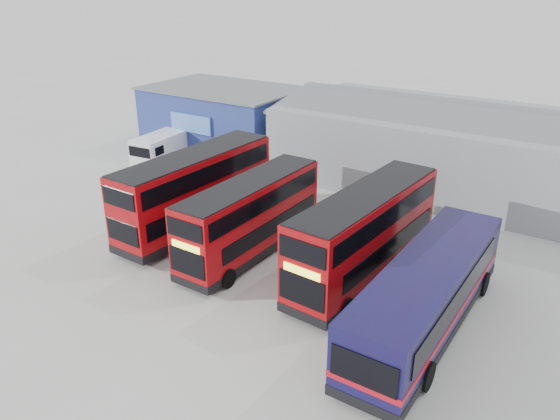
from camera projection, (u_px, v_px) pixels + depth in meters
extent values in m
plane|color=#A8A8A3|center=(222.00, 290.00, 25.62)|extent=(120.00, 120.00, 0.00)
cube|color=navy|center=(224.00, 119.00, 45.46)|extent=(12.00, 8.00, 5.00)
cube|color=slate|center=(223.00, 88.00, 44.44)|extent=(12.30, 8.30, 0.15)
cube|color=#5082E4|center=(191.00, 123.00, 42.11)|extent=(3.96, 0.15, 1.40)
cube|color=gray|center=(505.00, 157.00, 36.00)|extent=(30.00, 12.00, 5.00)
cube|color=slate|center=(502.00, 126.00, 32.75)|extent=(30.50, 6.33, 1.29)
cube|color=slate|center=(521.00, 108.00, 37.05)|extent=(30.50, 6.33, 1.29)
cube|color=#9B080D|center=(196.00, 190.00, 30.88)|extent=(2.89, 10.72, 4.10)
cube|color=black|center=(198.00, 219.00, 31.62)|extent=(2.93, 10.76, 0.46)
cube|color=black|center=(209.00, 205.00, 30.09)|extent=(0.36, 9.01, 0.96)
cube|color=black|center=(175.00, 195.00, 31.44)|extent=(0.36, 9.01, 0.96)
cube|color=black|center=(212.00, 173.00, 29.71)|extent=(0.39, 10.03, 0.96)
cube|color=black|center=(178.00, 165.00, 31.06)|extent=(0.39, 10.03, 0.96)
cube|color=black|center=(254.00, 173.00, 35.12)|extent=(2.28, 0.13, 1.37)
cube|color=black|center=(253.00, 146.00, 34.40)|extent=(2.28, 0.13, 0.96)
cube|color=#F6F834|center=(253.00, 160.00, 34.77)|extent=(1.82, 0.10, 0.35)
cube|color=black|center=(123.00, 233.00, 27.10)|extent=(2.23, 0.13, 1.11)
cube|color=black|center=(118.00, 199.00, 26.37)|extent=(2.23, 0.13, 0.91)
cube|color=black|center=(194.00, 155.00, 30.05)|extent=(2.74, 10.56, 0.10)
cylinder|color=black|center=(253.00, 204.00, 33.77)|extent=(0.36, 1.06, 1.05)
cylinder|color=black|center=(223.00, 196.00, 35.05)|extent=(0.36, 1.06, 1.05)
cylinder|color=black|center=(180.00, 242.00, 28.97)|extent=(0.36, 1.06, 1.05)
cylinder|color=black|center=(149.00, 231.00, 30.25)|extent=(0.36, 1.06, 1.05)
cube|color=#9B080D|center=(251.00, 216.00, 28.09)|extent=(2.43, 9.64, 3.71)
cube|color=black|center=(251.00, 245.00, 28.76)|extent=(2.46, 9.68, 0.41)
cube|color=black|center=(237.00, 216.00, 29.14)|extent=(0.16, 8.15, 0.87)
cube|color=black|center=(273.00, 226.00, 27.95)|extent=(0.16, 8.15, 0.87)
cube|color=black|center=(232.00, 191.00, 28.24)|extent=(0.18, 9.06, 0.87)
cube|color=black|center=(269.00, 201.00, 27.05)|extent=(0.18, 9.06, 0.87)
cube|color=black|center=(187.00, 263.00, 24.63)|extent=(2.06, 0.08, 1.24)
cube|color=black|center=(184.00, 230.00, 23.97)|extent=(2.06, 0.08, 0.87)
cube|color=#F6F834|center=(186.00, 247.00, 24.29)|extent=(1.65, 0.06, 0.32)
cube|color=black|center=(300.00, 196.00, 31.97)|extent=(2.01, 0.07, 1.01)
cube|color=black|center=(300.00, 170.00, 31.31)|extent=(2.01, 0.07, 0.82)
cube|color=black|center=(250.00, 182.00, 27.34)|extent=(2.29, 9.51, 0.09)
cylinder|color=black|center=(193.00, 265.00, 26.78)|extent=(0.31, 0.96, 0.95)
cylinder|color=black|center=(228.00, 278.00, 25.66)|extent=(0.31, 0.96, 0.95)
cylinder|color=black|center=(261.00, 224.00, 31.17)|extent=(0.31, 0.96, 0.95)
cylinder|color=black|center=(294.00, 234.00, 30.05)|extent=(0.31, 0.96, 0.95)
cube|color=#9B080D|center=(365.00, 233.00, 25.81)|extent=(3.19, 10.55, 4.01)
cube|color=black|center=(362.00, 267.00, 26.53)|extent=(3.24, 10.59, 0.45)
cube|color=black|center=(346.00, 232.00, 26.98)|extent=(0.66, 8.80, 0.94)
cube|color=black|center=(392.00, 246.00, 25.59)|extent=(0.66, 8.80, 0.94)
cube|color=black|center=(343.00, 204.00, 26.02)|extent=(0.73, 9.79, 0.94)
cube|color=black|center=(391.00, 217.00, 24.63)|extent=(0.73, 9.79, 0.94)
cube|color=black|center=(301.00, 291.00, 22.21)|extent=(2.23, 0.20, 1.34)
cube|color=black|center=(302.00, 252.00, 21.50)|extent=(2.23, 0.20, 0.94)
cube|color=#F6F834|center=(302.00, 272.00, 21.85)|extent=(1.78, 0.16, 0.35)
cube|color=black|center=(411.00, 209.00, 29.86)|extent=(2.18, 0.20, 1.09)
cube|color=black|center=(414.00, 179.00, 29.15)|extent=(2.18, 0.20, 0.89)
cube|color=black|center=(367.00, 194.00, 25.00)|extent=(3.04, 10.39, 0.10)
cylinder|color=black|center=(300.00, 291.00, 24.55)|extent=(0.39, 1.05, 1.03)
cylinder|color=black|center=(345.00, 309.00, 23.24)|extent=(0.39, 1.05, 1.03)
cylinder|color=black|center=(367.00, 241.00, 29.12)|extent=(0.39, 1.05, 1.03)
cylinder|color=black|center=(408.00, 254.00, 27.81)|extent=(0.39, 1.05, 1.03)
cube|color=#0E0F3D|center=(427.00, 293.00, 22.03)|extent=(2.80, 11.83, 2.84)
cube|color=black|center=(424.00, 318.00, 22.52)|extent=(2.84, 11.88, 0.43)
cube|color=#AD0D19|center=(426.00, 304.00, 22.23)|extent=(2.83, 11.87, 0.27)
cube|color=black|center=(460.00, 297.00, 20.91)|extent=(0.15, 9.88, 1.02)
cube|color=black|center=(393.00, 277.00, 22.29)|extent=(0.15, 9.88, 1.02)
cube|color=black|center=(470.00, 235.00, 26.48)|extent=(2.42, 0.08, 1.40)
cube|color=black|center=(364.00, 371.00, 17.42)|extent=(2.36, 0.08, 1.18)
cylinder|color=black|center=(483.00, 284.00, 25.07)|extent=(0.35, 1.12, 1.12)
cylinder|color=black|center=(428.00, 268.00, 26.37)|extent=(0.35, 1.12, 1.12)
cylinder|color=black|center=(426.00, 376.00, 19.33)|extent=(0.35, 1.12, 1.12)
cylinder|color=black|center=(360.00, 350.00, 20.63)|extent=(0.35, 1.12, 1.12)
cube|color=white|center=(163.00, 147.00, 42.15)|extent=(2.67, 5.51, 2.02)
cube|color=black|center=(139.00, 152.00, 39.83)|extent=(1.91, 0.25, 0.74)
cube|color=black|center=(137.00, 147.00, 41.08)|extent=(0.15, 0.96, 0.64)
cube|color=black|center=(160.00, 151.00, 40.18)|extent=(0.15, 0.96, 0.64)
cylinder|color=black|center=(138.00, 163.00, 41.48)|extent=(0.33, 0.79, 0.77)
cylinder|color=black|center=(159.00, 167.00, 40.62)|extent=(0.33, 0.79, 0.77)
cylinder|color=black|center=(168.00, 151.00, 44.43)|extent=(0.33, 0.79, 0.77)
cylinder|color=black|center=(188.00, 154.00, 43.58)|extent=(0.33, 0.79, 0.77)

